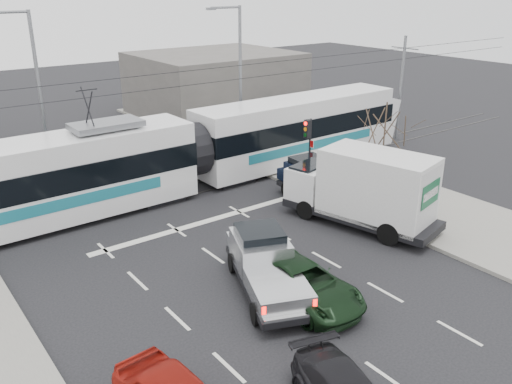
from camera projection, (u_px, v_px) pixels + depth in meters
ground at (294, 273)px, 20.49m from camera, size 120.00×120.00×0.00m
sidewalk_right at (439, 214)px, 25.49m from camera, size 6.00×60.00×0.15m
rails at (168, 195)px, 27.95m from camera, size 60.00×1.60×0.03m
building_right at (215, 84)px, 44.20m from camera, size 12.00×10.00×5.00m
bare_tree at (385, 131)px, 25.23m from camera, size 2.40×2.40×5.00m
traffic_signal at (308, 138)px, 27.96m from camera, size 0.44×0.44×3.60m
street_lamp_near at (238, 72)px, 33.17m from camera, size 2.38×0.25×9.00m
street_lamp_far at (36, 88)px, 28.24m from camera, size 2.38×0.25×9.00m
catenary at (163, 122)px, 26.55m from camera, size 60.00×0.20×7.00m
tram at (191, 151)px, 28.10m from camera, size 28.65×3.31×5.84m
silver_pickup at (265, 263)px, 19.17m from camera, size 3.79×5.77×1.99m
box_truck at (364, 189)px, 23.91m from camera, size 3.97×7.35×3.49m
navy_pickup at (317, 182)px, 26.72m from camera, size 2.29×5.18×2.13m
green_car at (303, 283)px, 18.49m from camera, size 2.29×4.85×1.34m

